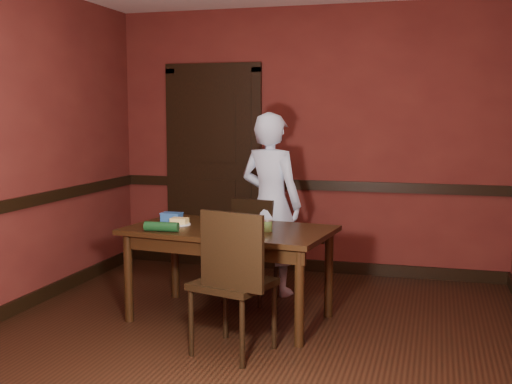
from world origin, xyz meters
The scene contains 16 objects.
floor centered at (0.00, 0.00, 0.00)m, with size 4.00×4.50×0.01m, color black.
wall_back centered at (0.00, 2.25, 1.35)m, with size 4.00×0.02×2.70m, color #5A201B.
wall_front centered at (0.00, -2.25, 1.35)m, with size 4.00×0.02×2.70m, color #5A201B.
dado_back centered at (0.00, 2.23, 0.90)m, with size 4.00×0.03×0.10m, color black.
baseboard_back centered at (0.00, 2.23, 0.06)m, with size 4.00×0.03×0.12m, color black.
baseboard_left centered at (-1.99, 0.00, 0.06)m, with size 0.03×4.50×0.12m, color black.
door centered at (-1.00, 2.22, 1.09)m, with size 1.05×0.07×2.20m.
dining_table centered at (-0.27, 0.52, 0.37)m, with size 1.57×0.89×0.74m, color black.
chair_far centered at (-0.26, 1.07, 0.43)m, with size 0.41×0.41×0.87m, color black, non-canonical shape.
chair_near centered at (-0.02, -0.16, 0.50)m, with size 0.47×0.47×1.01m, color black, non-canonical shape.
person centered at (-0.14, 1.34, 0.82)m, with size 0.60×0.39×1.64m, color silver.
sandwich_plate centered at (-0.18, 0.47, 0.76)m, with size 0.28×0.28×0.07m.
sauce_jar centered at (0.06, 0.45, 0.79)m, with size 0.08×0.08×0.09m.
cheese_saucer centered at (-0.70, 0.54, 0.76)m, with size 0.18×0.18×0.06m.
food_tub centered at (-0.83, 0.69, 0.77)m, with size 0.17×0.12×0.07m.
wrapped_veg centered at (-0.71, 0.23, 0.78)m, with size 0.07×0.07×0.27m, color #113A19.
Camera 1 is at (1.29, -4.19, 1.63)m, focal length 45.00 mm.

